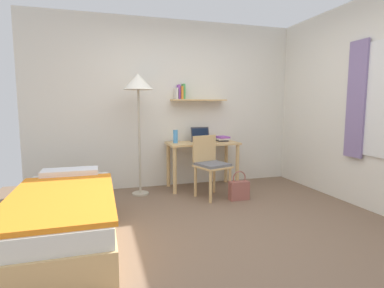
# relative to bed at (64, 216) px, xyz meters

# --- Properties ---
(ground_plane) EXTENTS (5.28, 5.28, 0.00)m
(ground_plane) POSITION_rel_bed_xyz_m (1.48, -0.28, -0.24)
(ground_plane) COLOR brown
(wall_back) EXTENTS (4.40, 0.27, 2.60)m
(wall_back) POSITION_rel_bed_xyz_m (1.48, 1.75, 1.06)
(wall_back) COLOR silver
(wall_back) RESTS_ON ground_plane
(bed) EXTENTS (0.91, 1.94, 0.54)m
(bed) POSITION_rel_bed_xyz_m (0.00, 0.00, 0.00)
(bed) COLOR tan
(bed) RESTS_ON ground_plane
(desk) EXTENTS (1.09, 0.53, 0.72)m
(desk) POSITION_rel_bed_xyz_m (1.86, 1.42, 0.34)
(desk) COLOR tan
(desk) RESTS_ON ground_plane
(desk_chair) EXTENTS (0.51, 0.52, 0.86)m
(desk_chair) POSITION_rel_bed_xyz_m (1.81, 0.93, 0.24)
(desk_chair) COLOR tan
(desk_chair) RESTS_ON ground_plane
(standing_lamp) EXTENTS (0.42, 0.42, 1.72)m
(standing_lamp) POSITION_rel_bed_xyz_m (0.88, 1.33, 1.28)
(standing_lamp) COLOR #B2A893
(standing_lamp) RESTS_ON ground_plane
(laptop) EXTENTS (0.30, 0.24, 0.23)m
(laptop) POSITION_rel_bed_xyz_m (1.87, 1.50, 0.53)
(laptop) COLOR #2D2D33
(laptop) RESTS_ON desk
(water_bottle) EXTENTS (0.07, 0.07, 0.20)m
(water_bottle) POSITION_rel_bed_xyz_m (1.44, 1.45, 0.58)
(water_bottle) COLOR #4C99DB
(water_bottle) RESTS_ON desk
(book_stack) EXTENTS (0.19, 0.24, 0.08)m
(book_stack) POSITION_rel_bed_xyz_m (2.21, 1.47, 0.52)
(book_stack) COLOR #333338
(book_stack) RESTS_ON desk
(handbag) EXTENTS (0.27, 0.11, 0.40)m
(handbag) POSITION_rel_bed_xyz_m (2.14, 0.68, -0.10)
(handbag) COLOR #99564C
(handbag) RESTS_ON ground_plane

